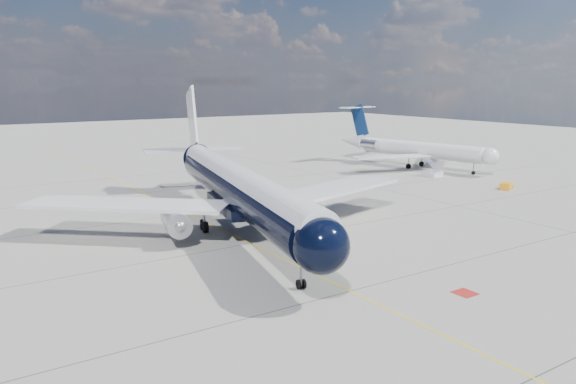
% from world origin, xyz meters
% --- Properties ---
extents(ground, '(320.00, 320.00, 0.00)m').
position_xyz_m(ground, '(0.00, 30.00, 0.00)').
color(ground, '#98978D').
rests_on(ground, ground).
extents(taxiway_centerline, '(0.16, 160.00, 0.01)m').
position_xyz_m(taxiway_centerline, '(0.00, 25.00, 0.00)').
color(taxiway_centerline, yellow).
rests_on(taxiway_centerline, ground).
extents(red_marking, '(1.60, 1.60, 0.01)m').
position_xyz_m(red_marking, '(6.80, -10.00, 0.00)').
color(red_marking, maroon).
rests_on(red_marking, ground).
extents(main_airliner, '(41.16, 50.86, 14.86)m').
position_xyz_m(main_airliner, '(1.53, 15.69, 4.61)').
color(main_airliner, black).
rests_on(main_airliner, ground).
extents(regional_jet, '(28.11, 32.70, 11.13)m').
position_xyz_m(regional_jet, '(49.05, 36.80, 3.51)').
color(regional_jet, silver).
rests_on(regional_jet, ground).
extents(boarding_stair, '(2.44, 2.98, 3.14)m').
position_xyz_m(boarding_stair, '(44.54, 27.46, 0.58)').
color(boarding_stair, silver).
rests_on(boarding_stair, ground).
extents(service_tug, '(2.74, 2.13, 0.95)m').
position_xyz_m(service_tug, '(44.86, 13.58, 0.46)').
color(service_tug, orange).
rests_on(service_tug, ground).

